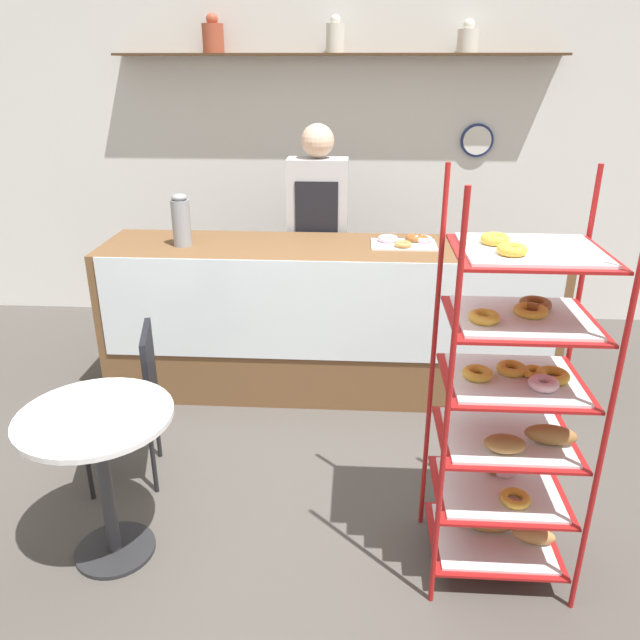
% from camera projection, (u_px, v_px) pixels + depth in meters
% --- Properties ---
extents(ground_plane, '(14.00, 14.00, 0.00)m').
position_uv_depth(ground_plane, '(314.00, 514.00, 3.14)').
color(ground_plane, '#4C4742').
extents(back_wall, '(10.00, 0.30, 2.70)m').
position_uv_depth(back_wall, '(337.00, 158.00, 5.15)').
color(back_wall, white).
rests_on(back_wall, ground_plane).
extents(display_counter, '(2.94, 0.68, 1.01)m').
position_uv_depth(display_counter, '(328.00, 318.00, 4.19)').
color(display_counter, brown).
rests_on(display_counter, ground_plane).
extents(pastry_rack, '(0.60, 0.51, 1.75)m').
position_uv_depth(pastry_rack, '(510.00, 414.00, 2.55)').
color(pastry_rack, '#A51919').
rests_on(pastry_rack, ground_plane).
extents(person_worker, '(0.42, 0.23, 1.72)m').
position_uv_depth(person_worker, '(318.00, 235.00, 4.49)').
color(person_worker, '#282833').
rests_on(person_worker, ground_plane).
extents(cafe_table, '(0.66, 0.66, 0.74)m').
position_uv_depth(cafe_table, '(100.00, 451.00, 2.69)').
color(cafe_table, '#262628').
rests_on(cafe_table, ground_plane).
extents(cafe_chair, '(0.46, 0.46, 0.86)m').
position_uv_depth(cafe_chair, '(134.00, 391.00, 3.24)').
color(cafe_chair, black).
rests_on(cafe_chair, ground_plane).
extents(coffee_carafe, '(0.12, 0.12, 0.33)m').
position_uv_depth(coffee_carafe, '(181.00, 220.00, 3.94)').
color(coffee_carafe, gray).
rests_on(coffee_carafe, display_counter).
extents(donut_tray_counter, '(0.42, 0.26, 0.05)m').
position_uv_depth(donut_tray_counter, '(407.00, 241.00, 4.02)').
color(donut_tray_counter, silver).
rests_on(donut_tray_counter, display_counter).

